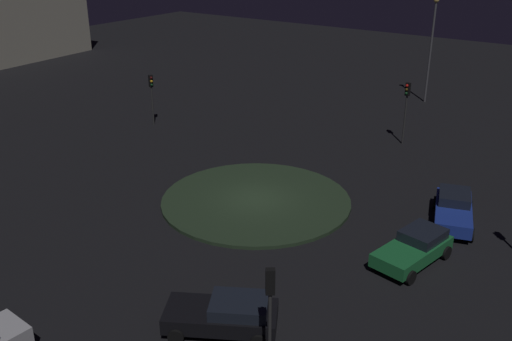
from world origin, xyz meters
name	(u,v)px	position (x,y,z in m)	size (l,w,h in m)	color
ground_plane	(256,202)	(0.00, 0.00, 0.00)	(115.90, 115.90, 0.00)	black
roundabout_island	(256,200)	(0.00, 0.00, 0.09)	(10.54, 10.54, 0.18)	#263823
car_black	(225,314)	(-5.46, 9.78, 0.73)	(4.60, 3.71, 1.38)	black
car_green	(414,248)	(-9.49, 1.00, 0.73)	(2.68, 4.39, 1.40)	#1E7238
car_blue	(453,209)	(-9.74, -3.81, 0.78)	(3.06, 4.76, 1.48)	#1E38A5
traffic_light_northwest	(270,302)	(-8.23, 10.93, 3.07)	(0.37, 0.39, 4.32)	#2D2D2D
traffic_light_southeast	(152,90)	(14.40, -6.66, 2.79)	(0.39, 0.36, 3.91)	#2D2D2D
traffic_light_south	(406,101)	(-3.08, -13.64, 3.13)	(0.34, 0.38, 4.42)	#2D2D2D
streetlamp_south	(432,39)	(-0.57, -25.08, 5.44)	(0.46, 0.46, 8.92)	#4C4C51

